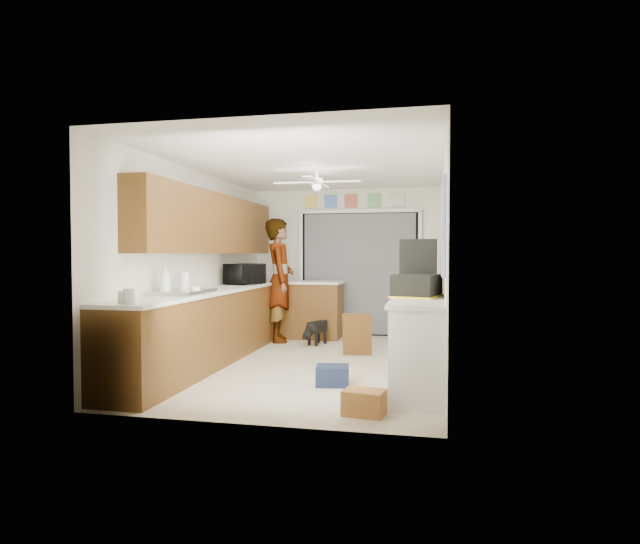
{
  "coord_description": "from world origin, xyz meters",
  "views": [
    {
      "loc": [
        1.48,
        -6.6,
        1.4
      ],
      "look_at": [
        0.0,
        0.4,
        1.15
      ],
      "focal_mm": 30.0,
      "sensor_mm": 36.0,
      "label": 1
    }
  ],
  "objects_px": {
    "paper_towel_roll": "(184,282)",
    "navy_crate": "(333,375)",
    "microwave": "(245,274)",
    "suitcase": "(417,286)",
    "dog": "(317,332)",
    "cardboard_box": "(364,402)",
    "cup": "(195,290)",
    "man": "(280,280)",
    "soap_bottle": "(165,281)"
  },
  "relations": [
    {
      "from": "soap_bottle",
      "to": "suitcase",
      "type": "height_order",
      "value": "soap_bottle"
    },
    {
      "from": "suitcase",
      "to": "navy_crate",
      "type": "distance_m",
      "value": 1.31
    },
    {
      "from": "microwave",
      "to": "cardboard_box",
      "type": "relative_size",
      "value": 1.6
    },
    {
      "from": "microwave",
      "to": "cardboard_box",
      "type": "distance_m",
      "value": 3.78
    },
    {
      "from": "cardboard_box",
      "to": "dog",
      "type": "relative_size",
      "value": 0.68
    },
    {
      "from": "paper_towel_roll",
      "to": "dog",
      "type": "distance_m",
      "value": 2.6
    },
    {
      "from": "navy_crate",
      "to": "microwave",
      "type": "bearing_deg",
      "value": 130.59
    },
    {
      "from": "paper_towel_roll",
      "to": "navy_crate",
      "type": "xyz_separation_m",
      "value": [
        1.82,
        -0.27,
        -0.95
      ]
    },
    {
      "from": "soap_bottle",
      "to": "man",
      "type": "xyz_separation_m",
      "value": [
        0.48,
        2.81,
        -0.12
      ]
    },
    {
      "from": "paper_towel_roll",
      "to": "cardboard_box",
      "type": "height_order",
      "value": "paper_towel_roll"
    },
    {
      "from": "cardboard_box",
      "to": "cup",
      "type": "bearing_deg",
      "value": 152.75
    },
    {
      "from": "paper_towel_roll",
      "to": "suitcase",
      "type": "xyz_separation_m",
      "value": [
        2.69,
        -0.07,
        0.0
      ]
    },
    {
      "from": "microwave",
      "to": "navy_crate",
      "type": "bearing_deg",
      "value": -121.43
    },
    {
      "from": "cup",
      "to": "paper_towel_roll",
      "type": "relative_size",
      "value": 0.46
    },
    {
      "from": "cup",
      "to": "suitcase",
      "type": "relative_size",
      "value": 0.19
    },
    {
      "from": "microwave",
      "to": "cardboard_box",
      "type": "height_order",
      "value": "microwave"
    },
    {
      "from": "dog",
      "to": "cardboard_box",
      "type": "bearing_deg",
      "value": -50.87
    },
    {
      "from": "microwave",
      "to": "dog",
      "type": "bearing_deg",
      "value": -46.96
    },
    {
      "from": "suitcase",
      "to": "soap_bottle",
      "type": "bearing_deg",
      "value": -157.82
    },
    {
      "from": "man",
      "to": "cardboard_box",
      "type": "bearing_deg",
      "value": -168.58
    },
    {
      "from": "microwave",
      "to": "suitcase",
      "type": "distance_m",
      "value": 3.13
    },
    {
      "from": "soap_bottle",
      "to": "cup",
      "type": "distance_m",
      "value": 0.38
    },
    {
      "from": "paper_towel_roll",
      "to": "dog",
      "type": "height_order",
      "value": "paper_towel_roll"
    },
    {
      "from": "cup",
      "to": "dog",
      "type": "bearing_deg",
      "value": 68.89
    },
    {
      "from": "dog",
      "to": "cup",
      "type": "bearing_deg",
      "value": -90.74
    },
    {
      "from": "man",
      "to": "cup",
      "type": "bearing_deg",
      "value": 158.91
    },
    {
      "from": "soap_bottle",
      "to": "suitcase",
      "type": "bearing_deg",
      "value": 7.94
    },
    {
      "from": "dog",
      "to": "paper_towel_roll",
      "type": "bearing_deg",
      "value": -96.93
    },
    {
      "from": "soap_bottle",
      "to": "navy_crate",
      "type": "relative_size",
      "value": 0.93
    },
    {
      "from": "man",
      "to": "soap_bottle",
      "type": "bearing_deg",
      "value": 154.99
    },
    {
      "from": "microwave",
      "to": "dog",
      "type": "xyz_separation_m",
      "value": [
        1.0,
        0.47,
        -0.89
      ]
    },
    {
      "from": "cardboard_box",
      "to": "navy_crate",
      "type": "height_order",
      "value": "cardboard_box"
    },
    {
      "from": "suitcase",
      "to": "dog",
      "type": "relative_size",
      "value": 1.09
    },
    {
      "from": "microwave",
      "to": "soap_bottle",
      "type": "bearing_deg",
      "value": -165.54
    },
    {
      "from": "cup",
      "to": "man",
      "type": "height_order",
      "value": "man"
    },
    {
      "from": "microwave",
      "to": "navy_crate",
      "type": "distance_m",
      "value": 2.79
    },
    {
      "from": "paper_towel_roll",
      "to": "navy_crate",
      "type": "distance_m",
      "value": 2.07
    },
    {
      "from": "microwave",
      "to": "man",
      "type": "relative_size",
      "value": 0.28
    },
    {
      "from": "cardboard_box",
      "to": "man",
      "type": "bearing_deg",
      "value": 116.74
    },
    {
      "from": "microwave",
      "to": "cup",
      "type": "height_order",
      "value": "microwave"
    },
    {
      "from": "navy_crate",
      "to": "man",
      "type": "distance_m",
      "value": 3.08
    },
    {
      "from": "microwave",
      "to": "man",
      "type": "distance_m",
      "value": 0.74
    },
    {
      "from": "microwave",
      "to": "cup",
      "type": "xyz_separation_m",
      "value": [
        0.09,
        -1.88,
        -0.11
      ]
    },
    {
      "from": "microwave",
      "to": "cardboard_box",
      "type": "xyz_separation_m",
      "value": [
        2.16,
        -2.95,
        -0.99
      ]
    },
    {
      "from": "man",
      "to": "navy_crate",
      "type": "bearing_deg",
      "value": -168.12
    },
    {
      "from": "microwave",
      "to": "suitcase",
      "type": "relative_size",
      "value": 1.0
    },
    {
      "from": "cup",
      "to": "navy_crate",
      "type": "distance_m",
      "value": 1.83
    },
    {
      "from": "paper_towel_roll",
      "to": "cardboard_box",
      "type": "distance_m",
      "value": 2.76
    },
    {
      "from": "soap_bottle",
      "to": "cup",
      "type": "relative_size",
      "value": 2.97
    },
    {
      "from": "suitcase",
      "to": "dog",
      "type": "distance_m",
      "value": 2.87
    }
  ]
}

